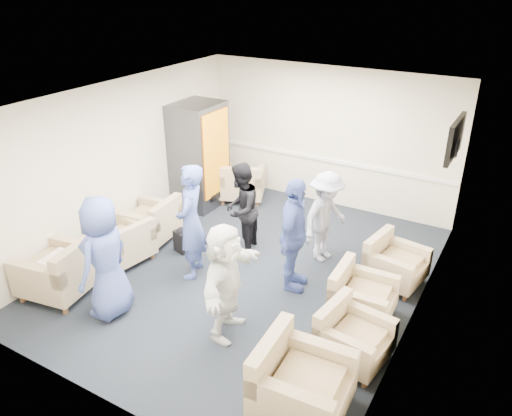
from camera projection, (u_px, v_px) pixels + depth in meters
The scene contains 25 objects.
floor at pixel (248, 271), 7.80m from camera, with size 6.00×6.00×0.00m, color black.
ceiling at pixel (247, 99), 6.63m from camera, with size 6.00×6.00×0.00m, color silver.
back_wall at pixel (328, 137), 9.56m from camera, with size 5.00×0.02×2.70m, color beige.
front_wall at pixel (90, 300), 4.87m from camera, with size 5.00×0.02×2.70m, color beige.
left_wall at pixel (119, 162), 8.34m from camera, with size 0.02×6.00×2.70m, color beige.
right_wall at pixel (423, 234), 6.09m from camera, with size 0.02×6.00×2.70m, color beige.
chair_rail at pixel (326, 160), 9.74m from camera, with size 4.98×0.04×0.06m, color white.
tv at pixel (455, 139), 7.22m from camera, with size 0.10×1.00×0.58m.
armchair_left_near at pixel (62, 272), 7.11m from camera, with size 1.05×1.05×0.74m.
armchair_left_mid at pixel (125, 244), 7.94m from camera, with size 0.89×0.89×0.62m.
armchair_left_far at pixel (153, 223), 8.56m from camera, with size 0.91×0.91×0.66m.
armchair_right_near at pixel (297, 384), 5.19m from camera, with size 0.96×0.96×0.73m.
armchair_right_midnear at pixel (351, 338), 5.93m from camera, with size 0.85×0.85×0.60m.
armchair_right_midfar at pixel (359, 297), 6.66m from camera, with size 0.80×0.80×0.62m.
armchair_right_far at pixel (393, 264), 7.41m from camera, with size 0.88×0.88×0.61m.
armchair_corner at pixel (242, 184), 10.06m from camera, with size 1.12×1.12×0.68m.
vending_machine at pixel (199, 155), 9.61m from camera, with size 0.83×0.97×2.04m.
backpack at pixel (182, 239), 8.25m from camera, with size 0.30×0.25×0.45m.
pillow at pixel (58, 261), 7.02m from camera, with size 0.46×0.35×0.13m, color white.
person_front_left at pixel (105, 258), 6.51m from camera, with size 0.84×0.55×1.72m, color #4356A2.
person_mid_left at pixel (191, 222), 7.36m from camera, with size 0.65×0.43×1.79m, color #4356A2.
person_back_left at pixel (241, 209), 8.04m from camera, with size 0.75×0.58×1.54m, color black.
person_back_right at pixel (326, 217), 7.83m from camera, with size 0.97×0.56×1.50m, color silver.
person_mid_right at pixel (294, 235), 7.06m from camera, with size 1.01×0.42×1.72m, color #4356A2.
person_front_right at pixel (226, 281), 6.17m from camera, with size 1.45×0.46×1.56m, color white.
Camera 1 is at (3.40, -5.66, 4.27)m, focal length 35.00 mm.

